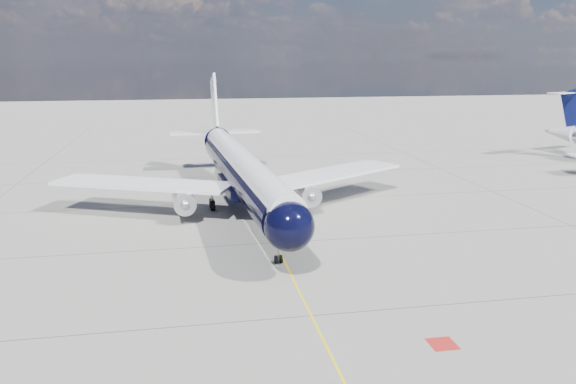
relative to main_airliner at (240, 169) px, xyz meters
The scene contains 4 objects.
ground 8.67m from the main_airliner, 75.79° to the left, with size 320.00×320.00×0.00m, color gray.
taxiway_centerline 5.28m from the main_airliner, 50.55° to the left, with size 0.16×160.00×0.01m, color yellow.
red_marking 34.18m from the main_airliner, 75.25° to the right, with size 1.60×1.60×0.01m, color maroon.
main_airliner is the anchor object (origin of this frame).
Camera 1 is at (-7.56, -37.92, 16.51)m, focal length 35.00 mm.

